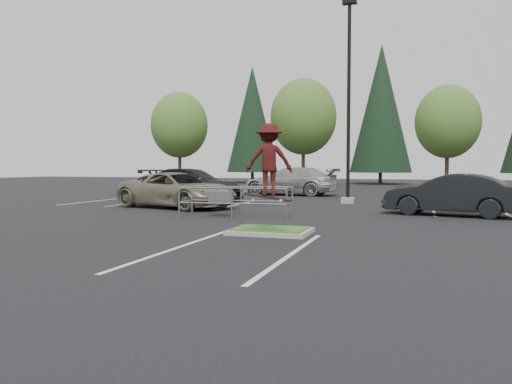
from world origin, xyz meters
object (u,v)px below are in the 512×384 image
(decid_a, at_px, (180,127))
(car_l_black, at_px, (190,184))
(conif_b, at_px, (381,109))
(conif_a, at_px, (252,119))
(car_l_tan, at_px, (177,190))
(decid_c, at_px, (448,124))
(light_pole, at_px, (349,112))
(car_r_charc, at_px, (451,195))
(cart_corral, at_px, (225,197))
(car_far_silver, at_px, (290,181))
(skateboarder, at_px, (268,160))
(decid_b, at_px, (303,119))

(decid_a, height_order, car_l_black, decid_a)
(conif_b, relative_size, car_l_black, 2.41)
(conif_a, height_order, car_l_black, conif_a)
(car_l_tan, bearing_deg, decid_c, -11.88)
(light_pole, xyz_separation_m, car_r_charc, (4.56, -5.00, -3.76))
(cart_corral, distance_m, car_l_black, 9.08)
(car_far_silver, bearing_deg, car_r_charc, 43.87)
(light_pole, height_order, decid_c, light_pole)
(car_l_tan, bearing_deg, cart_corral, -113.87)
(decid_c, xyz_separation_m, car_far_silver, (-10.01, -11.83, -4.36))
(decid_c, bearing_deg, decid_a, 179.52)
(decid_c, height_order, car_l_tan, decid_c)
(decid_a, distance_m, cart_corral, 30.50)
(decid_a, relative_size, conif_a, 0.69)
(skateboarder, relative_size, car_r_charc, 0.41)
(cart_corral, height_order, car_far_silver, car_far_silver)
(conif_a, xyz_separation_m, conif_b, (14.00, 0.50, 0.75))
(skateboarder, bearing_deg, car_r_charc, -140.90)
(skateboarder, xyz_separation_m, car_r_charc, (4.83, 8.00, -1.24))
(conif_b, relative_size, car_l_tan, 2.53)
(car_l_tan, relative_size, car_far_silver, 0.93)
(light_pole, relative_size, decid_b, 1.05)
(decid_c, height_order, cart_corral, decid_c)
(conif_a, height_order, conif_b, conif_b)
(car_r_charc, bearing_deg, cart_corral, -55.80)
(conif_b, height_order, skateboarder, conif_b)
(conif_a, relative_size, skateboarder, 6.50)
(conif_a, height_order, car_far_silver, conif_a)
(conif_a, height_order, skateboarder, conif_a)
(light_pole, relative_size, conif_b, 0.70)
(decid_a, distance_m, decid_b, 12.02)
(car_l_black, bearing_deg, conif_b, -3.55)
(decid_a, xyz_separation_m, car_l_tan, (11.51, -23.03, -4.79))
(decid_b, xyz_separation_m, skateboarder, (6.24, -31.53, -4.01))
(decid_c, height_order, car_r_charc, decid_c)
(decid_a, relative_size, car_r_charc, 1.84)
(conif_b, bearing_deg, decid_a, -149.83)
(decid_a, bearing_deg, car_l_tan, -63.45)
(decid_b, height_order, car_r_charc, decid_b)
(light_pole, relative_size, cart_corral, 2.44)
(conif_a, bearing_deg, car_r_charc, -59.98)
(car_far_silver, bearing_deg, conif_b, 174.21)
(decid_a, relative_size, cart_corral, 2.14)
(conif_b, bearing_deg, car_l_tan, -100.98)
(cart_corral, relative_size, skateboarder, 2.08)
(decid_b, relative_size, car_far_silver, 1.56)
(conif_b, xyz_separation_m, cart_corral, (-2.95, -36.55, -7.13))
(car_l_tan, bearing_deg, conif_b, 5.82)
(car_l_tan, xyz_separation_m, car_far_silver, (2.48, 11.00, 0.10))
(conif_a, xyz_separation_m, car_l_black, (6.00, -28.50, -6.23))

